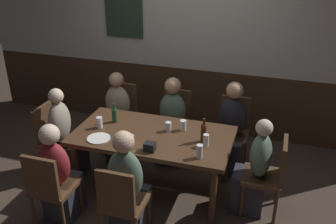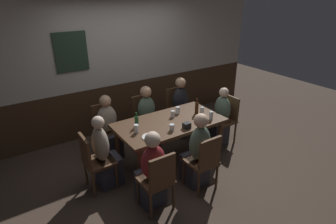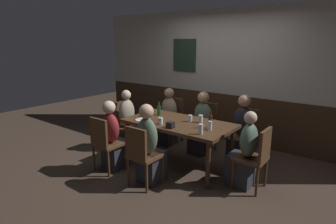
% 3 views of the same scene
% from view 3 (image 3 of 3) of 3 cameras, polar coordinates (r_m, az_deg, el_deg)
% --- Properties ---
extents(ground_plane, '(12.00, 12.00, 0.00)m').
position_cam_3_polar(ground_plane, '(4.72, 2.06, -10.66)').
color(ground_plane, '#423328').
extents(wall_back, '(6.40, 0.13, 2.60)m').
position_cam_3_polar(wall_back, '(5.75, 11.74, 7.12)').
color(wall_back, '#3D2819').
rests_on(wall_back, ground_plane).
extents(dining_table, '(1.72, 0.92, 0.74)m').
position_cam_3_polar(dining_table, '(4.48, 2.14, -2.97)').
color(dining_table, '#472D1C').
rests_on(dining_table, ground_plane).
extents(chair_head_east, '(0.40, 0.40, 0.88)m').
position_cam_3_polar(chair_head_east, '(3.98, 17.46, -8.40)').
color(chair_head_east, '#513521').
rests_on(chair_head_east, ground_plane).
extents(chair_right_far, '(0.40, 0.40, 0.88)m').
position_cam_3_polar(chair_right_far, '(4.93, 15.34, -3.89)').
color(chair_right_far, '#513521').
rests_on(chair_right_far, ground_plane).
extents(chair_head_west, '(0.40, 0.40, 0.88)m').
position_cam_3_polar(chair_head_west, '(5.33, -9.17, -2.17)').
color(chair_head_west, '#513521').
rests_on(chair_head_west, ground_plane).
extents(chair_mid_near, '(0.40, 0.40, 0.88)m').
position_cam_3_polar(chair_mid_near, '(3.90, -5.40, -8.29)').
color(chair_mid_near, '#513521').
rests_on(chair_mid_near, ground_plane).
extents(chair_left_far, '(0.40, 0.40, 0.88)m').
position_cam_3_polar(chair_left_far, '(5.63, 0.94, -1.10)').
color(chair_left_far, '#513521').
rests_on(chair_left_far, ground_plane).
extents(chair_mid_far, '(0.40, 0.40, 0.88)m').
position_cam_3_polar(chair_mid_far, '(5.24, 7.65, -2.42)').
color(chair_mid_far, '#513521').
rests_on(chair_mid_far, ground_plane).
extents(chair_left_near, '(0.40, 0.40, 0.88)m').
position_cam_3_polar(chair_left_near, '(4.42, -12.71, -5.84)').
color(chair_left_near, '#513521').
rests_on(chair_left_near, ground_plane).
extents(person_head_east, '(0.37, 0.34, 1.09)m').
position_cam_3_polar(person_head_east, '(4.05, 15.21, -8.51)').
color(person_head_east, '#2D2D38').
rests_on(person_head_east, ground_plane).
extents(person_right_far, '(0.34, 0.37, 1.15)m').
position_cam_3_polar(person_right_far, '(4.78, 14.59, -4.49)').
color(person_right_far, '#2D2D38').
rests_on(person_right_far, ground_plane).
extents(person_head_west, '(0.37, 0.34, 1.13)m').
position_cam_3_polar(person_head_west, '(5.23, -7.92, -2.74)').
color(person_head_west, '#2D2D38').
rests_on(person_head_west, ground_plane).
extents(person_mid_near, '(0.34, 0.37, 1.16)m').
position_cam_3_polar(person_mid_near, '(4.01, -3.82, -7.66)').
color(person_mid_near, '#2D2D38').
rests_on(person_mid_near, ground_plane).
extents(person_left_far, '(0.34, 0.37, 1.11)m').
position_cam_3_polar(person_left_far, '(5.52, -0.07, -1.78)').
color(person_left_far, '#2D2D38').
rests_on(person_left_far, ground_plane).
extents(person_mid_far, '(0.34, 0.37, 1.12)m').
position_cam_3_polar(person_mid_far, '(5.11, 6.73, -3.08)').
color(person_mid_far, '#2D2D38').
rests_on(person_mid_far, ground_plane).
extents(person_left_near, '(0.34, 0.37, 1.11)m').
position_cam_3_polar(person_left_near, '(4.52, -11.11, -5.63)').
color(person_left_near, '#2D2D38').
rests_on(person_left_near, ground_plane).
extents(highball_clear, '(0.08, 0.08, 0.10)m').
position_cam_3_polar(highball_clear, '(4.32, -1.52, -1.92)').
color(highball_clear, silver).
rests_on(highball_clear, dining_table).
extents(tumbler_short, '(0.06, 0.06, 0.13)m').
position_cam_3_polar(tumbler_short, '(4.07, 8.52, -2.83)').
color(tumbler_short, silver).
rests_on(tumbler_short, dining_table).
extents(beer_glass_half, '(0.06, 0.06, 0.14)m').
position_cam_3_polar(beer_glass_half, '(3.88, 6.66, -3.63)').
color(beer_glass_half, silver).
rests_on(beer_glass_half, dining_table).
extents(pint_glass_amber, '(0.07, 0.07, 0.12)m').
position_cam_3_polar(pint_glass_amber, '(4.44, 6.62, -1.46)').
color(pint_glass_amber, silver).
rests_on(pint_glass_amber, dining_table).
extents(pint_glass_pale, '(0.07, 0.07, 0.11)m').
position_cam_3_polar(pint_glass_pale, '(4.46, 4.51, -1.40)').
color(pint_glass_pale, silver).
rests_on(pint_glass_pale, dining_table).
extents(beer_glass_tall, '(0.07, 0.07, 0.13)m').
position_cam_3_polar(beer_glass_tall, '(4.78, -4.16, -0.21)').
color(beer_glass_tall, silver).
rests_on(beer_glass_tall, dining_table).
extents(beer_bottle_green, '(0.06, 0.06, 0.23)m').
position_cam_3_polar(beer_bottle_green, '(4.84, -1.85, 0.42)').
color(beer_bottle_green, '#194723').
rests_on(beer_bottle_green, dining_table).
extents(beer_bottle_brown, '(0.06, 0.06, 0.27)m').
position_cam_3_polar(beer_bottle_brown, '(4.15, 8.57, -1.85)').
color(beer_bottle_brown, '#42230F').
rests_on(beer_bottle_brown, dining_table).
extents(plate_white_large, '(0.25, 0.25, 0.01)m').
position_cam_3_polar(plate_white_large, '(4.56, -5.11, -1.59)').
color(plate_white_large, white).
rests_on(plate_white_large, dining_table).
extents(condiment_caddy, '(0.11, 0.09, 0.09)m').
position_cam_3_polar(condiment_caddy, '(4.14, 0.48, -2.64)').
color(condiment_caddy, black).
rests_on(condiment_caddy, dining_table).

